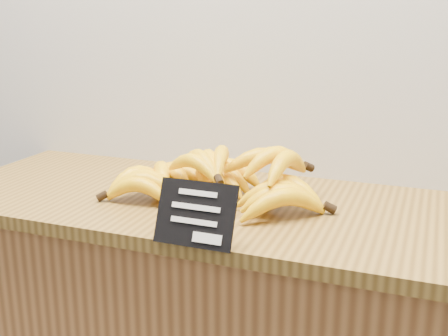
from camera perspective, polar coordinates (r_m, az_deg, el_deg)
counter_top at (r=1.29m, az=0.79°, el=-3.93°), size 1.41×0.54×0.03m
chalkboard_sign at (r=1.04m, az=-2.92°, el=-4.70°), size 0.15×0.05×0.12m
banana_pile at (r=1.28m, az=-0.24°, el=-1.12°), size 0.53×0.34×0.12m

